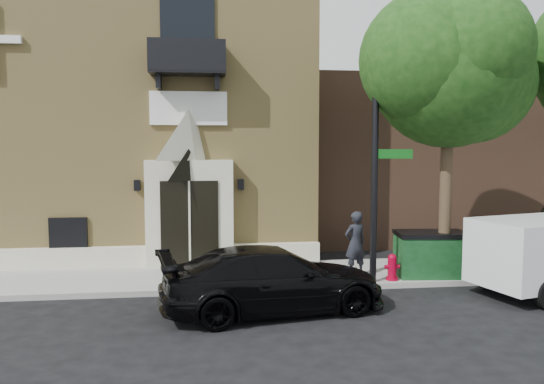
# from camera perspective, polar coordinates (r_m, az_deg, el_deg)

# --- Properties ---
(ground) EXTENTS (120.00, 120.00, 0.00)m
(ground) POSITION_cam_1_polar(r_m,az_deg,el_deg) (13.82, -4.89, -10.90)
(ground) COLOR black
(ground) RESTS_ON ground
(sidewalk) EXTENTS (42.00, 3.00, 0.15)m
(sidewalk) POSITION_cam_1_polar(r_m,az_deg,el_deg) (15.31, -1.30, -9.01)
(sidewalk) COLOR gray
(sidewalk) RESTS_ON ground
(church) EXTENTS (12.20, 11.01, 9.30)m
(church) POSITION_cam_1_polar(r_m,az_deg,el_deg) (21.40, -13.84, 7.15)
(church) COLOR tan
(church) RESTS_ON ground
(neighbour_building) EXTENTS (18.00, 8.00, 6.40)m
(neighbour_building) POSITION_cam_1_polar(r_m,az_deg,el_deg) (25.53, 22.30, 3.33)
(neighbour_building) COLOR brown
(neighbour_building) RESTS_ON ground
(street_tree_left) EXTENTS (4.97, 4.38, 7.77)m
(street_tree_left) POSITION_cam_1_polar(r_m,az_deg,el_deg) (15.23, 18.78, 12.61)
(street_tree_left) COLOR #38281C
(street_tree_left) RESTS_ON sidewalk
(black_sedan) EXTENTS (5.43, 2.95, 1.49)m
(black_sedan) POSITION_cam_1_polar(r_m,az_deg,el_deg) (12.20, 0.12, -9.40)
(black_sedan) COLOR black
(black_sedan) RESTS_ON ground
(street_sign) EXTENTS (1.02, 1.22, 6.62)m
(street_sign) POSITION_cam_1_polar(r_m,az_deg,el_deg) (14.19, 11.07, 3.69)
(street_sign) COLOR black
(street_sign) RESTS_ON sidewalk
(fire_hydrant) EXTENTS (0.41, 0.33, 0.72)m
(fire_hydrant) POSITION_cam_1_polar(r_m,az_deg,el_deg) (14.84, 12.79, -7.88)
(fire_hydrant) COLOR maroon
(fire_hydrant) RESTS_ON sidewalk
(dumpster) EXTENTS (2.00, 1.26, 1.25)m
(dumpster) POSITION_cam_1_polar(r_m,az_deg,el_deg) (15.51, 16.70, -6.36)
(dumpster) COLOR #0F3714
(dumpster) RESTS_ON sidewalk
(planter) EXTENTS (0.70, 0.64, 0.67)m
(planter) POSITION_cam_1_polar(r_m,az_deg,el_deg) (15.67, -5.67, -7.16)
(planter) COLOR #3C5E2E
(planter) RESTS_ON sidewalk
(pedestrian_near) EXTENTS (0.76, 0.62, 1.82)m
(pedestrian_near) POSITION_cam_1_polar(r_m,az_deg,el_deg) (15.02, 8.95, -5.50)
(pedestrian_near) COLOR black
(pedestrian_near) RESTS_ON sidewalk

